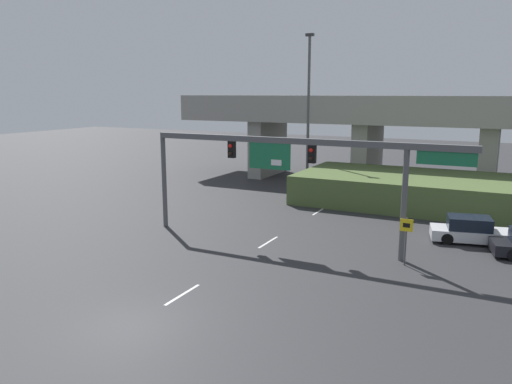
% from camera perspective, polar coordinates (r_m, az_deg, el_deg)
% --- Properties ---
extents(ground_plane, '(160.00, 160.00, 0.00)m').
position_cam_1_polar(ground_plane, '(19.06, -13.87, -14.52)').
color(ground_plane, '#2D2D30').
extents(lane_markings, '(0.14, 27.16, 0.01)m').
position_cam_1_polar(lane_markings, '(31.60, 4.64, -3.78)').
color(lane_markings, silver).
rests_on(lane_markings, ground).
extents(signal_gantry, '(17.81, 0.44, 5.85)m').
position_cam_1_polar(signal_gantry, '(26.65, 3.96, 3.95)').
color(signal_gantry, '#515456').
rests_on(signal_gantry, ground).
extents(speed_limit_sign, '(0.60, 0.11, 2.36)m').
position_cam_1_polar(speed_limit_sign, '(24.94, 16.78, -4.69)').
color(speed_limit_sign, '#4C4C4C').
rests_on(speed_limit_sign, ground).
extents(highway_light_pole_near, '(0.70, 0.36, 13.17)m').
position_cam_1_polar(highway_light_pole_near, '(44.51, 6.01, 9.62)').
color(highway_light_pole_near, '#515456').
rests_on(highway_light_pole_near, ground).
extents(overpass_bridge, '(35.85, 7.86, 7.96)m').
position_cam_1_polar(overpass_bridge, '(46.87, 12.75, 7.63)').
color(overpass_bridge, gray).
rests_on(overpass_bridge, ground).
extents(grass_embankment, '(17.64, 9.02, 2.17)m').
position_cam_1_polar(grass_embankment, '(38.90, 18.23, 0.17)').
color(grass_embankment, '#4C6033').
rests_on(grass_embankment, ground).
extents(parked_sedan_near_right, '(4.61, 2.66, 1.45)m').
position_cam_1_polar(parked_sedan_near_right, '(30.25, 23.34, -4.07)').
color(parked_sedan_near_right, silver).
rests_on(parked_sedan_near_right, ground).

